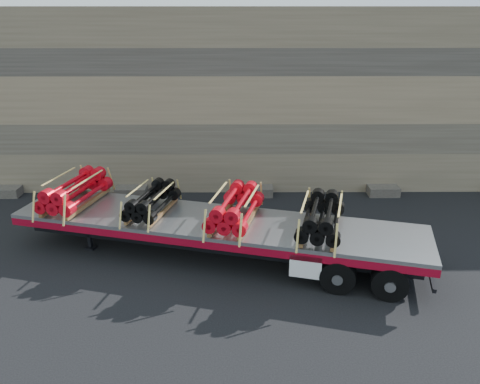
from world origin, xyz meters
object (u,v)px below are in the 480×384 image
(bundle_midfront, at_px, (152,202))
(bundle_rear, at_px, (321,218))
(trailer, at_px, (216,238))
(bundle_front, at_px, (75,192))
(bundle_midrear, at_px, (235,209))

(bundle_midfront, bearing_deg, bundle_rear, 0.00)
(trailer, relative_size, bundle_midfront, 5.79)
(bundle_front, distance_m, bundle_midrear, 5.15)
(bundle_front, distance_m, bundle_rear, 7.59)
(bundle_midfront, bearing_deg, bundle_front, -180.00)
(bundle_front, bearing_deg, bundle_midfront, 0.00)
(bundle_front, xyz_separation_m, bundle_rear, (7.34, -1.92, -0.02))
(bundle_rear, bearing_deg, bundle_front, -180.00)
(bundle_front, height_order, bundle_midfront, bundle_front)
(bundle_front, relative_size, bundle_rear, 1.06)
(trailer, xyz_separation_m, bundle_midfront, (-1.92, 0.50, 0.98))
(bundle_midrear, bearing_deg, bundle_front, -180.00)
(bundle_front, bearing_deg, trailer, 0.00)
(bundle_front, height_order, bundle_midrear, bundle_front)
(trailer, relative_size, bundle_rear, 5.23)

